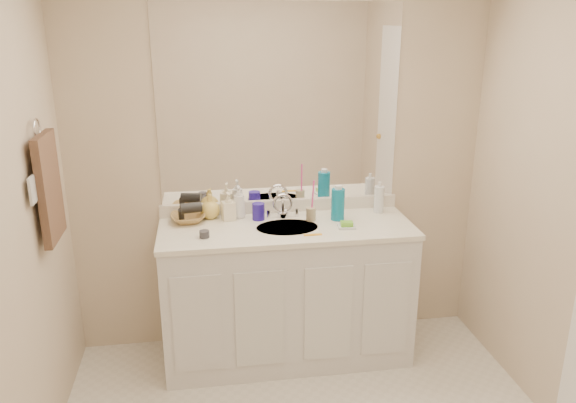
# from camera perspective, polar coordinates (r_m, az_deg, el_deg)

# --- Properties ---
(wall_back) EXTENTS (2.60, 0.02, 2.40)m
(wall_back) POSITION_cam_1_polar(r_m,az_deg,el_deg) (3.53, -0.82, 3.94)
(wall_back) COLOR beige
(wall_back) RESTS_ON floor
(vanity_cabinet) EXTENTS (1.50, 0.55, 0.85)m
(vanity_cabinet) POSITION_cam_1_polar(r_m,az_deg,el_deg) (3.55, -0.13, -9.39)
(vanity_cabinet) COLOR silver
(vanity_cabinet) RESTS_ON floor
(countertop) EXTENTS (1.52, 0.57, 0.03)m
(countertop) POSITION_cam_1_polar(r_m,az_deg,el_deg) (3.37, -0.13, -2.73)
(countertop) COLOR white
(countertop) RESTS_ON vanity_cabinet
(backsplash) EXTENTS (1.52, 0.03, 0.08)m
(backsplash) POSITION_cam_1_polar(r_m,az_deg,el_deg) (3.59, -0.77, -0.45)
(backsplash) COLOR white
(backsplash) RESTS_ON countertop
(sink_basin) EXTENTS (0.37, 0.37, 0.02)m
(sink_basin) POSITION_cam_1_polar(r_m,az_deg,el_deg) (3.35, -0.08, -2.81)
(sink_basin) COLOR beige
(sink_basin) RESTS_ON countertop
(faucet) EXTENTS (0.02, 0.02, 0.11)m
(faucet) POSITION_cam_1_polar(r_m,az_deg,el_deg) (3.49, -0.54, -0.74)
(faucet) COLOR silver
(faucet) RESTS_ON countertop
(mirror) EXTENTS (1.48, 0.01, 1.20)m
(mirror) POSITION_cam_1_polar(r_m,az_deg,el_deg) (3.45, -0.84, 9.73)
(mirror) COLOR white
(mirror) RESTS_ON wall_back
(blue_mug) EXTENTS (0.08, 0.08, 0.10)m
(blue_mug) POSITION_cam_1_polar(r_m,az_deg,el_deg) (3.45, -3.02, -1.02)
(blue_mug) COLOR #26169C
(blue_mug) RESTS_ON countertop
(tan_cup) EXTENTS (0.08, 0.08, 0.08)m
(tan_cup) POSITION_cam_1_polar(r_m,az_deg,el_deg) (3.44, 2.34, -1.29)
(tan_cup) COLOR tan
(tan_cup) RESTS_ON countertop
(toothbrush) EXTENTS (0.02, 0.04, 0.22)m
(toothbrush) POSITION_cam_1_polar(r_m,az_deg,el_deg) (3.41, 2.53, 0.46)
(toothbrush) COLOR #FF43A7
(toothbrush) RESTS_ON tan_cup
(mouthwash_bottle) EXTENTS (0.10, 0.10, 0.20)m
(mouthwash_bottle) POSITION_cam_1_polar(r_m,az_deg,el_deg) (3.45, 5.09, -0.29)
(mouthwash_bottle) COLOR #0D78A1
(mouthwash_bottle) RESTS_ON countertop
(clear_pump_bottle) EXTENTS (0.08, 0.08, 0.17)m
(clear_pump_bottle) POSITION_cam_1_polar(r_m,az_deg,el_deg) (3.62, 9.23, 0.22)
(clear_pump_bottle) COLOR white
(clear_pump_bottle) RESTS_ON countertop
(soap_dish) EXTENTS (0.11, 0.09, 0.01)m
(soap_dish) POSITION_cam_1_polar(r_m,az_deg,el_deg) (3.35, 5.98, -2.56)
(soap_dish) COLOR silver
(soap_dish) RESTS_ON countertop
(green_soap) EXTENTS (0.08, 0.06, 0.03)m
(green_soap) POSITION_cam_1_polar(r_m,az_deg,el_deg) (3.34, 5.99, -2.27)
(green_soap) COLOR #6FC630
(green_soap) RESTS_ON soap_dish
(orange_comb) EXTENTS (0.11, 0.02, 0.00)m
(orange_comb) POSITION_cam_1_polar(r_m,az_deg,el_deg) (3.22, 2.54, -3.39)
(orange_comb) COLOR orange
(orange_comb) RESTS_ON countertop
(dark_jar) EXTENTS (0.07, 0.07, 0.04)m
(dark_jar) POSITION_cam_1_polar(r_m,az_deg,el_deg) (3.22, -8.49, -3.30)
(dark_jar) COLOR #35353C
(dark_jar) RESTS_ON countertop
(soap_bottle_white) EXTENTS (0.08, 0.08, 0.20)m
(soap_bottle_white) POSITION_cam_1_polar(r_m,az_deg,el_deg) (3.48, -5.00, -0.07)
(soap_bottle_white) COLOR white
(soap_bottle_white) RESTS_ON countertop
(soap_bottle_cream) EXTENTS (0.09, 0.09, 0.17)m
(soap_bottle_cream) POSITION_cam_1_polar(r_m,az_deg,el_deg) (3.45, -6.08, -0.49)
(soap_bottle_cream) COLOR #FDF3CE
(soap_bottle_cream) RESTS_ON countertop
(soap_bottle_yellow) EXTENTS (0.16, 0.16, 0.15)m
(soap_bottle_yellow) POSITION_cam_1_polar(r_m,az_deg,el_deg) (3.50, -7.93, -0.48)
(soap_bottle_yellow) COLOR #E6C559
(soap_bottle_yellow) RESTS_ON countertop
(wicker_basket) EXTENTS (0.23, 0.23, 0.05)m
(wicker_basket) POSITION_cam_1_polar(r_m,az_deg,el_deg) (3.47, -10.11, -1.65)
(wicker_basket) COLOR #9E773F
(wicker_basket) RESTS_ON countertop
(hair_dryer) EXTENTS (0.14, 0.09, 0.06)m
(hair_dryer) POSITION_cam_1_polar(r_m,az_deg,el_deg) (3.45, -9.83, -0.63)
(hair_dryer) COLOR black
(hair_dryer) RESTS_ON wicker_basket
(towel_ring) EXTENTS (0.01, 0.11, 0.11)m
(towel_ring) POSITION_cam_1_polar(r_m,az_deg,el_deg) (3.01, -24.16, 6.73)
(towel_ring) COLOR silver
(towel_ring) RESTS_ON wall_left
(hand_towel) EXTENTS (0.04, 0.32, 0.55)m
(hand_towel) POSITION_cam_1_polar(r_m,az_deg,el_deg) (3.07, -23.09, 1.28)
(hand_towel) COLOR #3D2B21
(hand_towel) RESTS_ON towel_ring
(switch_plate) EXTENTS (0.01, 0.08, 0.13)m
(switch_plate) POSITION_cam_1_polar(r_m,az_deg,el_deg) (2.88, -24.53, 1.06)
(switch_plate) COLOR silver
(switch_plate) RESTS_ON wall_left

